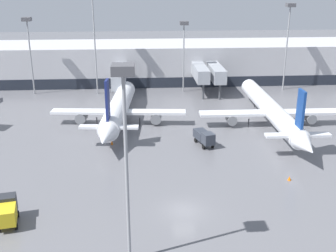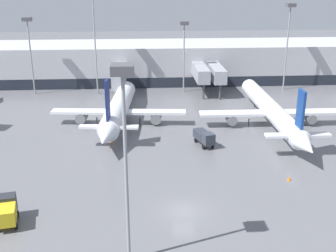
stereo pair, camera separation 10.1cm
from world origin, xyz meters
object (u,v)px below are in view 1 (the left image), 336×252
object	(u,v)px
traffic_cone_0	(289,178)
apron_light_mast_2	(93,13)
parked_jet_1	(271,110)
traffic_cone_3	(112,142)
apron_light_mast_4	(28,33)
service_truck_0	(7,211)
apron_light_mast_0	(289,23)
parked_jet_3	(118,109)
apron_light_mast_6	(184,35)
apron_light_mast_3	(124,111)
service_truck_3	(204,137)

from	to	relation	value
traffic_cone_0	apron_light_mast_2	bearing A→B (deg)	122.64
parked_jet_1	traffic_cone_3	size ratio (longest dim) A/B	57.17
apron_light_mast_2	apron_light_mast_4	xyz separation A→B (m)	(-13.76, 0.74, -4.09)
traffic_cone_0	apron_light_mast_4	bearing A→B (deg)	133.24
apron_light_mast_4	service_truck_0	bearing A→B (deg)	-80.03
traffic_cone_3	apron_light_mast_0	size ratio (longest dim) A/B	0.04
parked_jet_3	service_truck_0	size ratio (longest dim) A/B	7.88
apron_light_mast_6	apron_light_mast_3	bearing A→B (deg)	-100.51
service_truck_0	service_truck_3	bearing A→B (deg)	-60.76
apron_light_mast_3	apron_light_mast_4	world-z (taller)	apron_light_mast_3
parked_jet_3	service_truck_3	distance (m)	17.14
service_truck_0	apron_light_mast_4	distance (m)	54.08
apron_light_mast_6	service_truck_0	bearing A→B (deg)	-114.43
service_truck_0	apron_light_mast_2	xyz separation A→B (m)	(4.61, 51.31, 15.62)
parked_jet_1	apron_light_mast_4	bearing A→B (deg)	62.98
parked_jet_3	service_truck_0	world-z (taller)	parked_jet_3
apron_light_mast_2	traffic_cone_0	bearing A→B (deg)	-57.36
apron_light_mast_3	apron_light_mast_6	world-z (taller)	apron_light_mast_3
traffic_cone_0	service_truck_3	bearing A→B (deg)	126.13
parked_jet_3	apron_light_mast_6	distance (m)	26.77
parked_jet_1	parked_jet_3	bearing A→B (deg)	85.47
parked_jet_1	apron_light_mast_6	bearing A→B (deg)	28.90
service_truck_3	apron_light_mast_4	xyz separation A→B (m)	(-32.65, 31.96, 11.69)
parked_jet_1	service_truck_0	world-z (taller)	parked_jet_1
apron_light_mast_2	apron_light_mast_4	size ratio (longest dim) A/B	1.37
service_truck_0	apron_light_mast_2	world-z (taller)	apron_light_mast_2
apron_light_mast_4	traffic_cone_3	bearing A→B (deg)	-58.81
service_truck_0	apron_light_mast_4	xyz separation A→B (m)	(-9.15, 52.04, 11.53)
apron_light_mast_3	traffic_cone_3	bearing A→B (deg)	96.58
apron_light_mast_2	apron_light_mast_6	world-z (taller)	apron_light_mast_2
traffic_cone_0	apron_light_mast_3	bearing A→B (deg)	-143.90
service_truck_3	traffic_cone_3	distance (m)	14.16
parked_jet_3	apron_light_mast_4	bearing A→B (deg)	47.15
apron_light_mast_4	parked_jet_3	bearing A→B (deg)	-47.96
apron_light_mast_3	apron_light_mast_6	distance (m)	59.55
service_truck_3	apron_light_mast_2	size ratio (longest dim) A/B	0.22
apron_light_mast_6	traffic_cone_0	bearing A→B (deg)	-78.48
service_truck_3	apron_light_mast_3	bearing A→B (deg)	-38.17
service_truck_3	apron_light_mast_0	size ratio (longest dim) A/B	0.26
service_truck_0	traffic_cone_3	bearing A→B (deg)	-35.13
traffic_cone_0	apron_light_mast_4	size ratio (longest dim) A/B	0.03
parked_jet_3	apron_light_mast_4	size ratio (longest dim) A/B	2.02
apron_light_mast_0	apron_light_mast_3	distance (m)	67.84
parked_jet_3	apron_light_mast_3	size ratio (longest dim) A/B	1.83
apron_light_mast_2	apron_light_mast_6	xyz separation A→B (m)	(18.92, 0.49, -4.79)
apron_light_mast_0	apron_light_mast_4	bearing A→B (deg)	-179.88
service_truck_3	service_truck_0	bearing A→B (deg)	-65.67
apron_light_mast_4	apron_light_mast_0	bearing A→B (deg)	0.12
apron_light_mast_2	apron_light_mast_6	distance (m)	19.53
service_truck_0	apron_light_mast_6	size ratio (longest dim) A/B	0.27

